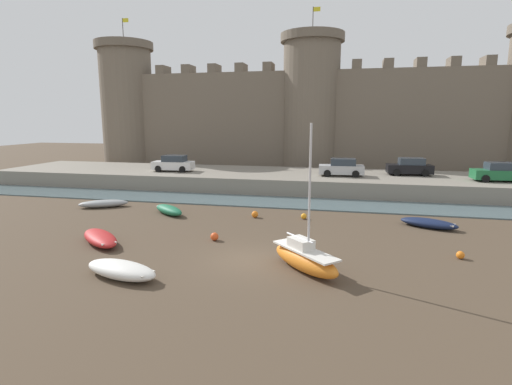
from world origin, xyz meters
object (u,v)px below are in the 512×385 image
at_px(sailboat_midflat_centre, 305,258).
at_px(mooring_buoy_near_channel, 304,216).
at_px(rowboat_midflat_left, 121,269).
at_px(mooring_buoy_off_centre, 460,255).
at_px(rowboat_foreground_left, 103,203).
at_px(mooring_buoy_near_shore, 255,214).
at_px(car_quay_centre_east, 410,167).
at_px(mooring_buoy_mid_mud, 214,237).
at_px(rowboat_foreground_centre, 100,238).
at_px(car_quay_centre_west, 499,172).
at_px(car_quay_east, 342,168).
at_px(car_quay_west, 174,164).
at_px(rowboat_foreground_right, 429,223).
at_px(rowboat_midflat_right, 169,210).

distance_m(sailboat_midflat_centre, mooring_buoy_near_channel, 9.48).
bearing_deg(mooring_buoy_near_channel, rowboat_midflat_left, -119.21).
relative_size(sailboat_midflat_centre, mooring_buoy_off_centre, 16.96).
relative_size(rowboat_foreground_left, mooring_buoy_off_centre, 9.67).
distance_m(mooring_buoy_near_shore, car_quay_centre_east, 18.20).
bearing_deg(rowboat_foreground_left, mooring_buoy_mid_mud, -29.51).
bearing_deg(mooring_buoy_mid_mud, rowboat_foreground_centre, -162.32).
relative_size(rowboat_foreground_left, mooring_buoy_near_shore, 8.13).
xyz_separation_m(sailboat_midflat_centre, car_quay_centre_west, (14.46, 20.18, 1.66)).
height_order(mooring_buoy_off_centre, car_quay_east, car_quay_east).
bearing_deg(car_quay_east, car_quay_centre_west, -2.02).
relative_size(rowboat_midflat_left, car_quay_centre_west, 0.94).
distance_m(mooring_buoy_off_centre, mooring_buoy_near_shore, 13.07).
height_order(rowboat_foreground_left, car_quay_east, car_quay_east).
bearing_deg(rowboat_midflat_left, car_quay_east, 68.74).
height_order(rowboat_midflat_left, car_quay_west, car_quay_west).
height_order(rowboat_foreground_centre, car_quay_centre_east, car_quay_centre_east).
relative_size(rowboat_foreground_left, car_quay_west, 0.90).
height_order(mooring_buoy_near_channel, mooring_buoy_mid_mud, mooring_buoy_mid_mud).
relative_size(rowboat_midflat_left, rowboat_foreground_centre, 1.03).
height_order(rowboat_foreground_right, rowboat_foreground_left, rowboat_foreground_left).
height_order(rowboat_foreground_right, car_quay_west, car_quay_west).
height_order(sailboat_midflat_centre, car_quay_west, sailboat_midflat_centre).
bearing_deg(mooring_buoy_off_centre, mooring_buoy_near_channel, 143.23).
bearing_deg(mooring_buoy_near_channel, rowboat_foreground_centre, -142.81).
bearing_deg(sailboat_midflat_centre, car_quay_centre_east, 71.31).
xyz_separation_m(mooring_buoy_mid_mud, car_quay_centre_west, (19.88, 16.74, 2.04)).
bearing_deg(mooring_buoy_near_shore, car_quay_east, 63.73).
height_order(car_quay_west, car_quay_east, same).
bearing_deg(mooring_buoy_near_shore, mooring_buoy_near_channel, 5.60).
bearing_deg(sailboat_midflat_centre, rowboat_foreground_left, 149.52).
relative_size(sailboat_midflat_centre, mooring_buoy_mid_mud, 14.48).
height_order(rowboat_midflat_left, rowboat_foreground_centre, rowboat_midflat_left).
height_order(rowboat_foreground_left, car_quay_centre_east, car_quay_centre_east).
height_order(rowboat_midflat_right, car_quay_centre_west, car_quay_centre_west).
height_order(sailboat_midflat_centre, rowboat_foreground_centre, sailboat_midflat_centre).
bearing_deg(car_quay_centre_west, mooring_buoy_off_centre, -112.84).
bearing_deg(rowboat_midflat_right, car_quay_centre_west, 24.59).
bearing_deg(rowboat_foreground_right, car_quay_centre_west, 56.13).
bearing_deg(mooring_buoy_off_centre, car_quay_centre_west, 67.16).
bearing_deg(car_quay_centre_west, mooring_buoy_near_channel, -145.16).
bearing_deg(mooring_buoy_off_centre, sailboat_midflat_centre, -156.28).
bearing_deg(mooring_buoy_off_centre, rowboat_foreground_centre, -174.88).
distance_m(mooring_buoy_near_channel, mooring_buoy_mid_mud, 7.44).
height_order(rowboat_foreground_right, mooring_buoy_off_centre, rowboat_foreground_right).
xyz_separation_m(car_quay_east, car_quay_centre_west, (13.12, -0.46, 0.00)).
bearing_deg(rowboat_foreground_centre, rowboat_midflat_right, 83.82).
height_order(car_quay_east, car_quay_centre_west, same).
bearing_deg(rowboat_midflat_left, mooring_buoy_mid_mud, 69.33).
xyz_separation_m(rowboat_midflat_left, car_quay_centre_west, (22.13, 22.70, 1.90)).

